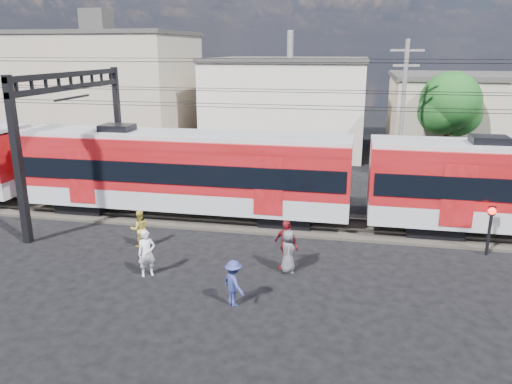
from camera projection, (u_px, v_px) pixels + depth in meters
ground at (236, 304)px, 16.18m from camera, size 120.00×120.00×0.00m
track_bed at (276, 222)px, 23.70m from camera, size 70.00×3.40×0.12m
rail_near at (273, 225)px, 22.96m from camera, size 70.00×0.12×0.12m
rail_far at (278, 214)px, 24.37m from camera, size 70.00×0.12×0.12m
commuter_train at (186, 170)px, 23.88m from camera, size 50.30×3.08×4.17m
catenary at (99, 110)px, 23.94m from camera, size 70.00×9.30×7.52m
building_west at (102, 91)px, 40.73m from camera, size 14.28×10.20×9.30m
building_midwest at (289, 103)px, 40.98m from camera, size 12.24×12.24×7.30m
building_mideast at (508, 120)px, 35.25m from camera, size 16.32×10.20×6.30m
utility_pole_mid at (402, 113)px, 27.91m from camera, size 1.80×0.24×8.50m
tree_near at (453, 106)px, 30.19m from camera, size 3.82×3.64×6.72m
pedestrian_a at (147, 253)px, 18.01m from camera, size 0.76×0.69×1.74m
pedestrian_b at (140, 229)px, 20.71m from camera, size 0.97×0.93×1.57m
pedestrian_c at (234, 283)px, 15.92m from camera, size 1.12×1.10×1.54m
pedestrian_d at (286, 245)px, 18.50m from camera, size 1.20×1.06×1.94m
pedestrian_e at (288, 251)px, 18.30m from camera, size 0.66×0.88×1.64m
crossing_signal at (491, 221)px, 19.66m from camera, size 0.30×0.30×2.05m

